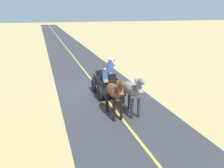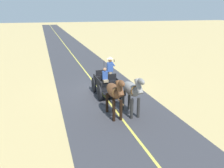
{
  "view_description": "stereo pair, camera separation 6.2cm",
  "coord_description": "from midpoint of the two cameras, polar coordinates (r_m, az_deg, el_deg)",
  "views": [
    {
      "loc": [
        3.5,
        13.42,
        5.1
      ],
      "look_at": [
        -0.19,
        1.85,
        1.1
      ],
      "focal_mm": 35.56,
      "sensor_mm": 36.0,
      "label": 1
    },
    {
      "loc": [
        3.45,
        13.44,
        5.1
      ],
      "look_at": [
        -0.19,
        1.85,
        1.1
      ],
      "focal_mm": 35.56,
      "sensor_mm": 36.0,
      "label": 2
    }
  ],
  "objects": [
    {
      "name": "road_surface",
      "position": [
        14.78,
        -3.01,
        -1.98
      ],
      "size": [
        5.57,
        160.0,
        0.01
      ],
      "primitive_type": "cube",
      "color": "#38383D",
      "rests_on": "ground"
    },
    {
      "name": "ground_plane",
      "position": [
        14.78,
        -3.01,
        -1.99
      ],
      "size": [
        200.0,
        200.0,
        0.0
      ],
      "primitive_type": "plane",
      "color": "tan"
    },
    {
      "name": "horse_drawn_carriage",
      "position": [
        13.89,
        -1.52,
        0.26
      ],
      "size": [
        1.43,
        4.5,
        2.5
      ],
      "color": "black",
      "rests_on": "ground"
    },
    {
      "name": "horse_near_side",
      "position": [
        11.16,
        5.0,
        -1.62
      ],
      "size": [
        0.64,
        2.13,
        2.21
      ],
      "color": "gray",
      "rests_on": "ground"
    },
    {
      "name": "road_centre_stripe",
      "position": [
        14.77,
        -3.01,
        -1.96
      ],
      "size": [
        0.12,
        160.0,
        0.0
      ],
      "primitive_type": "cube",
      "color": "#DBCC4C",
      "rests_on": "road_surface"
    },
    {
      "name": "horse_off_side",
      "position": [
        10.86,
        0.53,
        -2.11
      ],
      "size": [
        0.6,
        2.13,
        2.21
      ],
      "color": "brown",
      "rests_on": "ground"
    }
  ]
}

